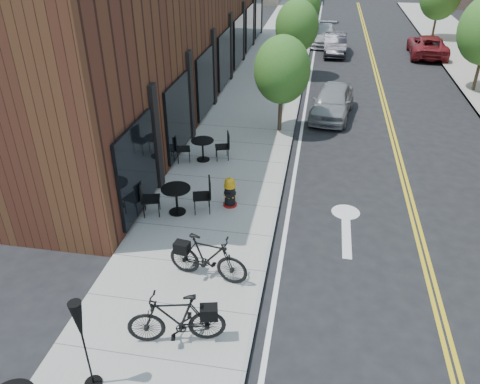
# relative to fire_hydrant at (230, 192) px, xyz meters

# --- Properties ---
(ground) EXTENTS (120.00, 120.00, 0.00)m
(ground) POSITION_rel_fire_hydrant_xyz_m (1.47, -2.89, -0.58)
(ground) COLOR black
(ground) RESTS_ON ground
(sidewalk_near) EXTENTS (4.00, 70.00, 0.12)m
(sidewalk_near) POSITION_rel_fire_hydrant_xyz_m (-0.53, 7.11, -0.52)
(sidewalk_near) COLOR #9E9B93
(sidewalk_near) RESTS_ON ground
(building_near) EXTENTS (5.00, 28.00, 7.00)m
(building_near) POSITION_rel_fire_hydrant_xyz_m (-5.03, 11.11, 2.92)
(building_near) COLOR #482217
(building_near) RESTS_ON ground
(tree_near_a) EXTENTS (2.20, 2.20, 3.81)m
(tree_near_a) POSITION_rel_fire_hydrant_xyz_m (0.87, 6.11, 2.03)
(tree_near_a) COLOR #382B1E
(tree_near_a) RESTS_ON sidewalk_near
(tree_near_b) EXTENTS (2.30, 2.30, 3.98)m
(tree_near_b) POSITION_rel_fire_hydrant_xyz_m (0.87, 14.11, 2.14)
(tree_near_b) COLOR #382B1E
(tree_near_b) RESTS_ON sidewalk_near
(tree_near_c) EXTENTS (2.10, 2.10, 3.67)m
(tree_near_c) POSITION_rel_fire_hydrant_xyz_m (0.87, 22.11, 1.95)
(tree_near_c) COLOR #382B1E
(tree_near_c) RESTS_ON sidewalk_near
(fire_hydrant) EXTENTS (0.43, 0.43, 0.96)m
(fire_hydrant) POSITION_rel_fire_hydrant_xyz_m (0.00, 0.00, 0.00)
(fire_hydrant) COLOR maroon
(fire_hydrant) RESTS_ON sidewalk_near
(bicycle_left) EXTENTS (2.07, 1.00, 1.20)m
(bicycle_left) POSITION_rel_fire_hydrant_xyz_m (-0.04, -5.36, 0.14)
(bicycle_left) COLOR black
(bicycle_left) RESTS_ON sidewalk_near
(bicycle_right) EXTENTS (2.06, 0.87, 1.20)m
(bicycle_right) POSITION_rel_fire_hydrant_xyz_m (0.12, -3.35, 0.14)
(bicycle_right) COLOR black
(bicycle_right) RESTS_ON sidewalk_near
(bistro_set_b) EXTENTS (2.04, 1.07, 1.07)m
(bistro_set_b) POSITION_rel_fire_hydrant_xyz_m (-1.46, -0.66, 0.08)
(bistro_set_b) COLOR black
(bistro_set_b) RESTS_ON sidewalk_near
(bistro_set_c) EXTENTS (1.91, 1.01, 1.01)m
(bistro_set_c) POSITION_rel_fire_hydrant_xyz_m (-1.55, 2.86, 0.05)
(bistro_set_c) COLOR black
(bistro_set_c) RESTS_ON sidewalk_near
(patio_umbrella) EXTENTS (0.33, 0.33, 2.03)m
(patio_umbrella) POSITION_rel_fire_hydrant_xyz_m (-1.31, -6.65, 1.00)
(patio_umbrella) COLOR black
(patio_umbrella) RESTS_ON sidewalk_near
(parked_car_a) EXTENTS (2.16, 4.23, 1.38)m
(parked_car_a) POSITION_rel_fire_hydrant_xyz_m (2.97, 8.39, 0.11)
(parked_car_a) COLOR gray
(parked_car_a) RESTS_ON ground
(parked_car_b) EXTENTS (1.40, 3.97, 1.30)m
(parked_car_b) POSITION_rel_fire_hydrant_xyz_m (3.07, 19.66, 0.08)
(parked_car_b) COLOR black
(parked_car_b) RESTS_ON ground
(parked_car_c) EXTENTS (2.04, 4.52, 1.28)m
(parked_car_c) POSITION_rel_fire_hydrant_xyz_m (2.27, 22.36, 0.07)
(parked_car_c) COLOR #BABABF
(parked_car_c) RESTS_ON ground
(parked_car_far) EXTENTS (2.39, 4.82, 1.31)m
(parked_car_far) POSITION_rel_fire_hydrant_xyz_m (8.87, 20.18, 0.08)
(parked_car_far) COLOR maroon
(parked_car_far) RESTS_ON ground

